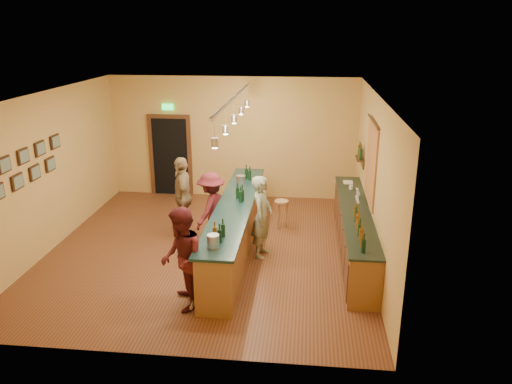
# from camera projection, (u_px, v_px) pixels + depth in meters

# --- Properties ---
(floor) EXTENTS (7.00, 7.00, 0.00)m
(floor) POSITION_uv_depth(u_px,v_px,m) (209.00, 250.00, 10.35)
(floor) COLOR #592D19
(floor) RESTS_ON ground
(ceiling) EXTENTS (6.50, 7.00, 0.02)m
(ceiling) POSITION_uv_depth(u_px,v_px,m) (204.00, 94.00, 9.33)
(ceiling) COLOR silver
(ceiling) RESTS_ON wall_back
(wall_back) EXTENTS (6.50, 0.02, 3.20)m
(wall_back) POSITION_uv_depth(u_px,v_px,m) (233.00, 138.00, 13.14)
(wall_back) COLOR gold
(wall_back) RESTS_ON floor
(wall_front) EXTENTS (6.50, 0.02, 3.20)m
(wall_front) POSITION_uv_depth(u_px,v_px,m) (154.00, 252.00, 6.54)
(wall_front) COLOR gold
(wall_front) RESTS_ON floor
(wall_left) EXTENTS (0.02, 7.00, 3.20)m
(wall_left) POSITION_uv_depth(u_px,v_px,m) (50.00, 171.00, 10.17)
(wall_left) COLOR gold
(wall_left) RESTS_ON floor
(wall_right) EXTENTS (0.02, 7.00, 3.20)m
(wall_right) POSITION_uv_depth(u_px,v_px,m) (374.00, 181.00, 9.52)
(wall_right) COLOR gold
(wall_right) RESTS_ON floor
(doorway) EXTENTS (1.15, 0.09, 2.48)m
(doorway) POSITION_uv_depth(u_px,v_px,m) (171.00, 154.00, 13.44)
(doorway) COLOR black
(doorway) RESTS_ON wall_back
(tapestry) EXTENTS (0.03, 1.40, 1.60)m
(tapestry) POSITION_uv_depth(u_px,v_px,m) (371.00, 163.00, 9.82)
(tapestry) COLOR maroon
(tapestry) RESTS_ON wall_right
(bottle_shelf) EXTENTS (0.17, 0.55, 0.54)m
(bottle_shelf) POSITION_uv_depth(u_px,v_px,m) (361.00, 154.00, 11.30)
(bottle_shelf) COLOR #442A14
(bottle_shelf) RESTS_ON wall_right
(picture_grid) EXTENTS (0.06, 2.20, 0.70)m
(picture_grid) POSITION_uv_depth(u_px,v_px,m) (30.00, 165.00, 9.34)
(picture_grid) COLOR #382111
(picture_grid) RESTS_ON wall_left
(back_counter) EXTENTS (0.60, 4.55, 1.27)m
(back_counter) POSITION_uv_depth(u_px,v_px,m) (354.00, 231.00, 10.07)
(back_counter) COLOR brown
(back_counter) RESTS_ON floor
(tasting_bar) EXTENTS (0.73, 5.10, 1.38)m
(tasting_bar) POSITION_uv_depth(u_px,v_px,m) (235.00, 224.00, 10.10)
(tasting_bar) COLOR brown
(tasting_bar) RESTS_ON floor
(pendant_track) EXTENTS (0.11, 4.60, 0.50)m
(pendant_track) POSITION_uv_depth(u_px,v_px,m) (234.00, 106.00, 9.35)
(pendant_track) COLOR silver
(pendant_track) RESTS_ON ceiling
(bartender) EXTENTS (0.50, 0.67, 1.67)m
(bartender) POSITION_uv_depth(u_px,v_px,m) (262.00, 217.00, 9.86)
(bartender) COLOR gray
(bartender) RESTS_ON floor
(customer_a) EXTENTS (0.88, 1.00, 1.73)m
(customer_a) POSITION_uv_depth(u_px,v_px,m) (182.00, 259.00, 8.00)
(customer_a) COLOR #59191E
(customer_a) RESTS_ON floor
(customer_b) EXTENTS (0.69, 1.11, 1.76)m
(customer_b) POSITION_uv_depth(u_px,v_px,m) (183.00, 196.00, 10.92)
(customer_b) COLOR #997A51
(customer_b) RESTS_ON floor
(customer_c) EXTENTS (0.89, 1.16, 1.58)m
(customer_c) POSITION_uv_depth(u_px,v_px,m) (211.00, 209.00, 10.39)
(customer_c) COLOR #59191E
(customer_c) RESTS_ON floor
(bar_stool) EXTENTS (0.32, 0.32, 0.67)m
(bar_stool) POSITION_uv_depth(u_px,v_px,m) (281.00, 207.00, 11.30)
(bar_stool) COLOR #A17648
(bar_stool) RESTS_ON floor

